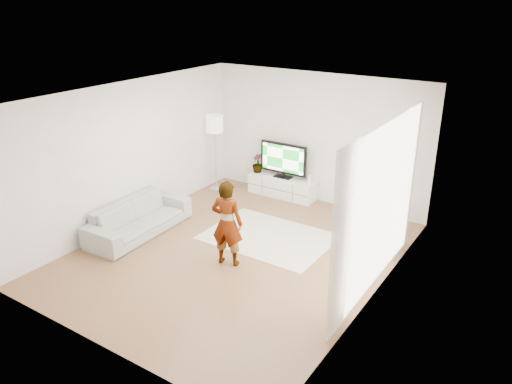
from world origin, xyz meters
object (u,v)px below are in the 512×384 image
Objects in this scene: sofa at (139,218)px; television at (283,159)px; rug at (268,237)px; media_console at (282,187)px; player at (227,223)px; floor_lamp at (215,127)px.

television is at bearing -25.64° from sofa.
sofa is at bearing -151.37° from rug.
media_console is 3.26m from player.
player is 2.16m from sofa.
player is (0.76, -3.13, 0.54)m from media_console.
player reaches higher than sofa.
floor_lamp reaches higher than rug.
rug is 1.42m from player.
television is 0.65× the size of floor_lamp.
media_console is 3.39m from sofa.
floor_lamp is at bearing 148.04° from rug.
player is 3.59m from floor_lamp.
rug is (0.82, -1.92, -0.22)m from media_console.
floor_lamp is at bearing -163.12° from media_console.
media_console is 2.10m from rug.
player is at bearing -76.26° from media_console.
media_console is at bearing -89.75° from player.
player is 0.85× the size of floor_lamp.
rug is at bearing -63.75° from sofa.
media_console is at bearing 16.88° from floor_lamp.
television reaches higher than rug.
television reaches higher than sofa.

